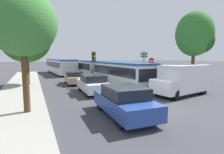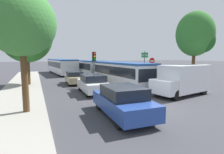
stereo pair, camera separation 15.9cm
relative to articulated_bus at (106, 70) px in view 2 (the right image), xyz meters
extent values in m
plane|color=#3D3D42|center=(-1.95, -10.95, -1.38)|extent=(200.00, 200.00, 0.00)
cube|color=#9E998E|center=(-8.90, 0.21, -1.31)|extent=(3.20, 32.32, 0.14)
cube|color=silver|center=(0.22, -3.47, -0.15)|extent=(2.98, 9.12, 1.94)
cube|color=black|center=(0.22, -3.47, 0.20)|extent=(2.98, 8.76, 0.85)
cube|color=#234C93|center=(0.22, -3.47, 0.91)|extent=(2.98, 9.12, 0.19)
cube|color=silver|center=(-0.32, 5.02, -0.15)|extent=(2.80, 6.29, 1.94)
cube|color=black|center=(-0.32, 5.02, 0.20)|extent=(2.81, 6.04, 0.85)
cube|color=#234C93|center=(-0.32, 5.02, 0.91)|extent=(2.80, 6.29, 0.19)
cylinder|color=black|center=(-0.10, 1.49, -0.15)|extent=(1.84, 1.06, 1.78)
cube|color=black|center=(0.51, -7.91, 0.08)|extent=(2.12, 0.23, 1.04)
cylinder|color=black|center=(1.42, -6.27, -0.90)|extent=(0.34, 0.96, 0.95)
cylinder|color=black|center=(-0.60, -6.40, -0.90)|extent=(0.34, 0.96, 0.95)
cylinder|color=black|center=(1.05, -0.53, -0.90)|extent=(0.34, 0.96, 0.95)
cylinder|color=black|center=(-0.97, -0.66, -0.90)|extent=(0.34, 0.96, 0.95)
cylinder|color=black|center=(0.69, 5.09, -0.90)|extent=(0.34, 0.96, 0.95)
cylinder|color=black|center=(-1.33, 4.96, -0.90)|extent=(0.34, 0.96, 0.95)
cube|color=silver|center=(-3.70, 11.37, -0.09)|extent=(3.55, 11.80, 2.02)
cube|color=black|center=(-3.70, 11.37, 0.28)|extent=(3.52, 11.22, 0.85)
cube|color=#234C93|center=(-3.70, 11.37, 1.02)|extent=(3.55, 11.80, 0.20)
cylinder|color=black|center=(-5.10, 15.10, -0.87)|extent=(0.39, 1.03, 1.01)
cylinder|color=black|center=(-2.95, 15.28, -0.87)|extent=(0.39, 1.03, 1.01)
cylinder|color=black|center=(-4.49, 7.80, -0.87)|extent=(0.39, 1.03, 1.01)
cylinder|color=black|center=(-2.33, 7.99, -0.87)|extent=(0.39, 1.03, 1.01)
cube|color=#284799|center=(-3.87, -11.82, -0.75)|extent=(2.05, 4.44, 0.71)
cube|color=black|center=(-3.88, -11.92, -0.13)|extent=(1.81, 2.36, 0.54)
cylinder|color=black|center=(-4.58, -10.39, -1.05)|extent=(0.26, 0.67, 0.66)
cylinder|color=black|center=(-3.03, -10.46, -1.05)|extent=(0.26, 0.67, 0.66)
cylinder|color=black|center=(-4.71, -13.17, -1.05)|extent=(0.26, 0.67, 0.66)
cylinder|color=black|center=(-3.16, -13.25, -1.05)|extent=(0.26, 0.67, 0.66)
cube|color=white|center=(-3.51, -5.82, -0.76)|extent=(2.02, 4.37, 0.69)
cube|color=black|center=(-3.52, -5.92, -0.15)|extent=(1.78, 2.33, 0.53)
cylinder|color=black|center=(-4.21, -4.41, -1.05)|extent=(0.26, 0.66, 0.65)
cylinder|color=black|center=(-2.69, -4.48, -1.05)|extent=(0.26, 0.66, 0.65)
cylinder|color=black|center=(-4.34, -7.16, -1.05)|extent=(0.26, 0.66, 0.65)
cylinder|color=black|center=(-2.82, -7.23, -1.05)|extent=(0.26, 0.66, 0.65)
cube|color=tan|center=(-3.93, -0.59, -0.82)|extent=(1.82, 3.94, 0.63)
cube|color=black|center=(-3.93, -0.68, -0.27)|extent=(1.60, 2.10, 0.48)
cylinder|color=black|center=(-4.56, 0.68, -1.08)|extent=(0.23, 0.60, 0.59)
cylinder|color=black|center=(-3.18, 0.61, -1.08)|extent=(0.23, 0.60, 0.59)
cylinder|color=black|center=(-4.67, -1.80, -1.08)|extent=(0.23, 0.60, 0.59)
cylinder|color=black|center=(-3.30, -1.86, -1.08)|extent=(0.23, 0.60, 0.59)
cube|color=silver|center=(2.77, -9.43, -0.07)|extent=(4.38, 2.67, 2.00)
cube|color=silver|center=(0.31, -9.85, -0.54)|extent=(1.21, 2.03, 1.00)
cylinder|color=black|center=(0.85, -10.61, -1.02)|extent=(0.75, 0.36, 0.72)
cylinder|color=black|center=(0.56, -8.96, -1.02)|extent=(0.75, 0.36, 0.72)
cylinder|color=black|center=(4.10, -10.05, -1.02)|extent=(0.75, 0.36, 0.72)
cylinder|color=black|center=(3.81, -8.40, -1.02)|extent=(0.75, 0.36, 0.72)
cylinder|color=#56595E|center=(-2.45, -2.95, 0.32)|extent=(0.12, 0.12, 3.40)
cube|color=black|center=(-2.45, -2.95, 1.57)|extent=(0.33, 0.25, 0.90)
sphere|color=red|center=(-2.45, -3.10, 1.85)|extent=(0.18, 0.18, 0.18)
sphere|color=#EAAD14|center=(-2.45, -3.10, 1.57)|extent=(0.18, 0.18, 0.18)
sphere|color=green|center=(-2.45, -3.10, 1.29)|extent=(0.18, 0.18, 0.18)
cylinder|color=#56595E|center=(3.88, -3.73, -0.18)|extent=(0.08, 0.08, 2.40)
cylinder|color=red|center=(3.88, -3.73, 1.09)|extent=(0.70, 0.03, 0.70)
cube|color=white|center=(3.88, -3.75, 1.09)|extent=(0.50, 0.04, 0.14)
cylinder|color=#56595E|center=(4.76, -1.01, 0.42)|extent=(0.10, 0.10, 3.60)
cube|color=#197A38|center=(4.76, -1.01, 1.92)|extent=(0.08, 1.40, 0.28)
cube|color=#197A38|center=(4.76, -1.01, 1.58)|extent=(0.08, 1.40, 0.28)
cylinder|color=#51381E|center=(-8.27, -9.60, 0.30)|extent=(0.32, 0.32, 3.36)
ellipsoid|color=#3D7F38|center=(-8.27, -9.60, 3.21)|extent=(3.30, 3.30, 3.27)
cylinder|color=#51381E|center=(-8.41, -0.01, 0.14)|extent=(0.33, 0.33, 3.03)
ellipsoid|color=#286623|center=(-8.41, -0.01, 3.68)|extent=(5.00, 5.00, 5.41)
cylinder|color=#51381E|center=(5.51, -7.72, 0.36)|extent=(0.29, 0.29, 3.48)
ellipsoid|color=#33752D|center=(5.51, -7.72, 3.59)|extent=(3.29, 3.29, 3.98)
ellipsoid|color=#1E561E|center=(5.89, -8.30, 3.00)|extent=(1.97, 1.97, 2.19)
camera|label=1|loc=(-7.90, -19.29, 1.58)|focal=28.00mm
camera|label=2|loc=(-7.76, -19.36, 1.58)|focal=28.00mm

